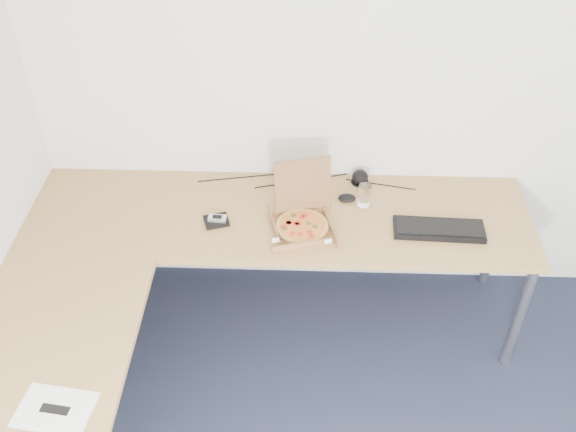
{
  "coord_description": "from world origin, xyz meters",
  "views": [
    {
      "loc": [
        -0.37,
        -1.13,
        2.82
      ],
      "look_at": [
        -0.45,
        1.28,
        0.82
      ],
      "focal_mm": 41.21,
      "sensor_mm": 36.0,
      "label": 1
    }
  ],
  "objects_px": {
    "keyboard": "(439,229)",
    "drinking_glass": "(364,195)",
    "wallet": "(216,221)",
    "desk": "(203,278)",
    "pizza_box": "(302,222)"
  },
  "relations": [
    {
      "from": "desk",
      "to": "keyboard",
      "type": "relative_size",
      "value": 5.77
    },
    {
      "from": "keyboard",
      "to": "drinking_glass",
      "type": "bearing_deg",
      "value": 152.88
    },
    {
      "from": "desk",
      "to": "keyboard",
      "type": "bearing_deg",
      "value": 16.35
    },
    {
      "from": "keyboard",
      "to": "wallet",
      "type": "distance_m",
      "value": 1.08
    },
    {
      "from": "pizza_box",
      "to": "wallet",
      "type": "height_order",
      "value": "pizza_box"
    },
    {
      "from": "wallet",
      "to": "drinking_glass",
      "type": "bearing_deg",
      "value": -4.46
    },
    {
      "from": "desk",
      "to": "keyboard",
      "type": "distance_m",
      "value": 1.15
    },
    {
      "from": "drinking_glass",
      "to": "pizza_box",
      "type": "bearing_deg",
      "value": -148.21
    },
    {
      "from": "desk",
      "to": "pizza_box",
      "type": "bearing_deg",
      "value": 36.78
    },
    {
      "from": "drinking_glass",
      "to": "wallet",
      "type": "relative_size",
      "value": 1.0
    },
    {
      "from": "pizza_box",
      "to": "drinking_glass",
      "type": "height_order",
      "value": "pizza_box"
    },
    {
      "from": "desk",
      "to": "keyboard",
      "type": "xyz_separation_m",
      "value": [
        1.1,
        0.32,
        0.04
      ]
    },
    {
      "from": "drinking_glass",
      "to": "keyboard",
      "type": "relative_size",
      "value": 0.27
    },
    {
      "from": "pizza_box",
      "to": "drinking_glass",
      "type": "bearing_deg",
      "value": 17.01
    },
    {
      "from": "drinking_glass",
      "to": "wallet",
      "type": "bearing_deg",
      "value": -166.98
    }
  ]
}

